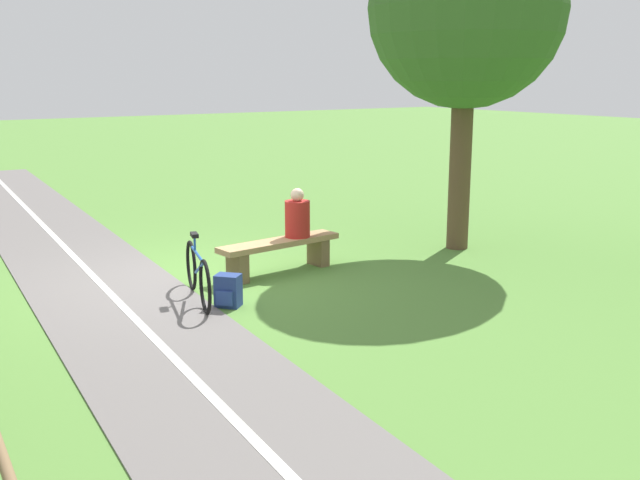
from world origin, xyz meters
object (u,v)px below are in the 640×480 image
at_px(bench, 279,250).
at_px(backpack, 228,291).
at_px(tree_far_left, 467,10).
at_px(person_seated, 297,217).
at_px(bicycle, 198,274).

height_order(bench, backpack, bench).
bearing_deg(tree_far_left, backpack, 9.22).
bearing_deg(tree_far_left, bench, -4.67).
height_order(person_seated, backpack, person_seated).
bearing_deg(person_seated, bench, 0.00).
bearing_deg(backpack, bicycle, -63.98).
height_order(bench, person_seated, person_seated).
height_order(bench, bicycle, bicycle).
xyz_separation_m(person_seated, bicycle, (1.86, 0.62, -0.43)).
bearing_deg(backpack, bench, -142.93).
relative_size(person_seated, bicycle, 0.43).
bearing_deg(bicycle, tree_far_left, 109.10).
bearing_deg(person_seated, bicycle, 12.28).
relative_size(bench, backpack, 4.84).
distance_m(bench, bicycle, 1.64).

